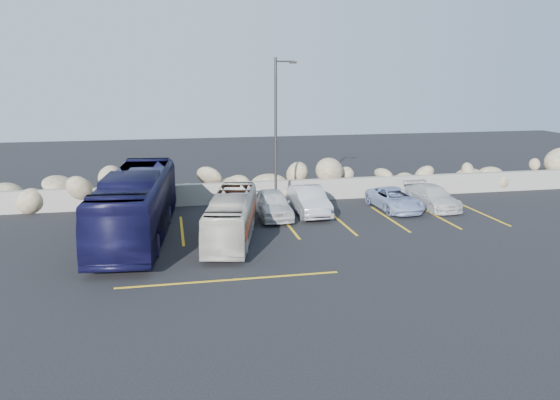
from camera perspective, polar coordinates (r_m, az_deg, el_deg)
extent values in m
plane|color=black|center=(19.71, -2.28, -8.35)|extent=(90.00, 90.00, 0.00)
cube|color=gray|center=(30.97, -5.88, 0.70)|extent=(60.00, 0.40, 1.20)
cube|color=gold|center=(26.14, -10.21, -3.11)|extent=(0.12, 5.00, 0.01)
cube|color=gold|center=(26.70, 0.80, -2.55)|extent=(0.12, 5.00, 0.01)
cube|color=gold|center=(27.39, 6.33, -2.23)|extent=(0.12, 5.00, 0.01)
cube|color=gold|center=(28.28, 11.36, -1.93)|extent=(0.12, 5.00, 0.01)
cube|color=gold|center=(29.37, 16.05, -1.63)|extent=(0.12, 5.00, 0.01)
cube|color=gold|center=(30.64, 20.37, -1.34)|extent=(0.12, 5.00, 0.01)
cube|color=gold|center=(19.77, -5.27, -8.31)|extent=(8.00, 0.12, 0.01)
cylinder|color=#302D2A|center=(28.33, -0.46, 6.59)|extent=(0.14, 0.14, 8.00)
cylinder|color=#302D2A|center=(28.24, 0.45, 14.29)|extent=(0.90, 0.08, 0.08)
cube|color=#302D2A|center=(28.34, 1.37, 14.18)|extent=(0.35, 0.18, 0.12)
imported|color=beige|center=(24.20, -5.07, -1.76)|extent=(3.28, 7.54, 2.05)
imported|color=black|center=(25.12, -14.78, -0.46)|extent=(3.58, 11.01, 3.01)
imported|color=silver|center=(27.88, -0.77, -0.40)|extent=(1.67, 4.13, 1.41)
imported|color=#ACACB0|center=(28.60, 3.02, -0.06)|extent=(1.52, 4.32, 1.42)
imported|color=silver|center=(31.04, 15.62, 0.32)|extent=(1.98, 4.29, 1.22)
imported|color=#8B9DC6|center=(30.07, 11.89, 0.07)|extent=(2.14, 4.27, 1.16)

